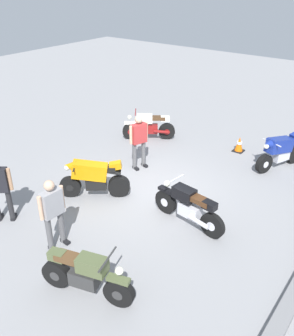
% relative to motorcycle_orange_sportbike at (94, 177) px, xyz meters
% --- Properties ---
extents(ground_plane, '(40.00, 40.00, 0.00)m').
position_rel_motorcycle_orange_sportbike_xyz_m(ground_plane, '(-1.16, 1.04, -0.59)').
color(ground_plane, gray).
extents(motorcycle_orange_sportbike, '(1.36, 1.65, 1.14)m').
position_rel_motorcycle_orange_sportbike_xyz_m(motorcycle_orange_sportbike, '(0.00, 0.00, 0.00)').
color(motorcycle_orange_sportbike, black).
rests_on(motorcycle_orange_sportbike, ground).
extents(motorcycle_blue_sportbike, '(1.88, 0.97, 1.14)m').
position_rel_motorcycle_orange_sportbike_xyz_m(motorcycle_blue_sportbike, '(-4.77, 3.48, 0.00)').
color(motorcycle_blue_sportbike, black).
rests_on(motorcycle_blue_sportbike, ground).
extents(motorcycle_cream_vintage, '(1.30, 1.66, 1.07)m').
position_rel_motorcycle_orange_sportbike_xyz_m(motorcycle_cream_vintage, '(-4.10, -1.17, -0.11)').
color(motorcycle_cream_vintage, black).
rests_on(motorcycle_cream_vintage, ground).
extents(motorcycle_olive_vintage, '(0.82, 1.92, 1.07)m').
position_rel_motorcycle_orange_sportbike_xyz_m(motorcycle_olive_vintage, '(2.66, 2.39, -0.11)').
color(motorcycle_olive_vintage, black).
rests_on(motorcycle_olive_vintage, ground).
extents(motorcycle_black_cruiser, '(0.72, 2.09, 1.09)m').
position_rel_motorcycle_orange_sportbike_xyz_m(motorcycle_black_cruiser, '(-0.45, 2.76, -0.07)').
color(motorcycle_black_cruiser, black).
rests_on(motorcycle_black_cruiser, ground).
extents(person_in_red_shirt, '(0.66, 0.43, 1.74)m').
position_rel_motorcycle_orange_sportbike_xyz_m(person_in_red_shirt, '(-2.09, -0.06, 0.41)').
color(person_in_red_shirt, '#59595B').
rests_on(person_in_red_shirt, ground).
extents(person_in_gray_shirt, '(0.66, 0.32, 1.72)m').
position_rel_motorcycle_orange_sportbike_xyz_m(person_in_gray_shirt, '(2.05, 0.81, 0.39)').
color(person_in_gray_shirt, '#59595B').
rests_on(person_in_gray_shirt, ground).
extents(traffic_cone, '(0.36, 0.36, 0.53)m').
position_rel_motorcycle_orange_sportbike_xyz_m(traffic_cone, '(-5.12, 1.98, -0.33)').
color(traffic_cone, black).
rests_on(traffic_cone, ground).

